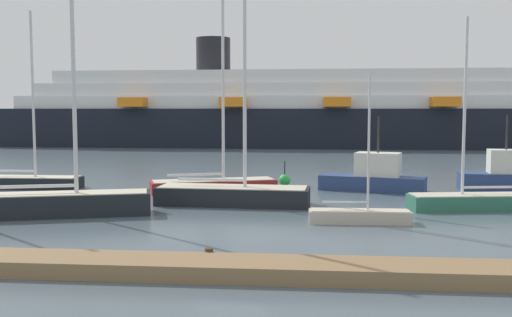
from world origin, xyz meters
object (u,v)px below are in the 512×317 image
channel_buoy_1 (285,180)px  fishing_boat_0 (374,177)px  sailboat_0 (28,180)px  fishing_boat_1 (509,176)px  sailboat_1 (360,215)px  channel_buoy_0 (78,198)px  sailboat_2 (63,200)px  sailboat_4 (471,200)px  sailboat_6 (214,181)px  cruise_ship (334,112)px  sailboat_3 (233,193)px

channel_buoy_1 → fishing_boat_0: bearing=-17.0°
sailboat_0 → fishing_boat_1: size_ratio=1.77×
sailboat_1 → channel_buoy_0: 13.50m
sailboat_2 → fishing_boat_1: sailboat_2 is taller
sailboat_4 → sailboat_6: bearing=-29.0°
sailboat_0 → sailboat_2: bearing=-56.1°
fishing_boat_0 → cruise_ship: cruise_ship is taller
sailboat_0 → sailboat_6: 11.06m
sailboat_1 → fishing_boat_1: sailboat_1 is taller
sailboat_3 → sailboat_6: (-1.65, 4.34, -0.02)m
sailboat_1 → cruise_ship: (0.85, 49.10, 3.89)m
sailboat_1 → sailboat_3: size_ratio=0.51×
sailboat_6 → cruise_ship: (8.17, 40.82, 3.66)m
sailboat_2 → channel_buoy_1: sailboat_2 is taller
sailboat_1 → cruise_ship: bearing=87.9°
sailboat_0 → sailboat_4: 24.26m
sailboat_0 → cruise_ship: 44.81m
channel_buoy_1 → fishing_boat_1: bearing=-3.0°
sailboat_0 → sailboat_2: 10.19m
fishing_boat_0 → sailboat_0: bearing=-161.4°
fishing_boat_0 → sailboat_4: bearing=-41.1°
sailboat_0 → channel_buoy_1: 15.03m
channel_buoy_0 → channel_buoy_1: (9.57, 7.78, 0.02)m
sailboat_6 → fishing_boat_0: (8.90, 1.27, 0.21)m
cruise_ship → fishing_boat_1: bearing=-77.2°
sailboat_2 → sailboat_3: (6.91, 3.54, -0.10)m
sailboat_3 → cruise_ship: (6.52, 45.16, 3.64)m
sailboat_0 → channel_buoy_0: 7.60m
sailboat_3 → sailboat_4: 11.02m
fishing_boat_1 → cruise_ship: bearing=-72.1°
sailboat_3 → fishing_boat_1: size_ratio=2.06×
sailboat_0 → sailboat_6: (11.05, -0.51, 0.08)m
sailboat_2 → channel_buoy_0: 2.99m
sailboat_2 → sailboat_6: (5.26, 7.88, -0.12)m
channel_buoy_0 → sailboat_0: bearing=134.0°
sailboat_6 → channel_buoy_0: 7.61m
sailboat_0 → channel_buoy_1: sailboat_0 is taller
sailboat_3 → fishing_boat_0: (7.25, 5.61, 0.19)m
cruise_ship → sailboat_0: bearing=-114.8°
sailboat_1 → sailboat_3: (-5.67, 3.94, 0.25)m
sailboat_3 → fishing_boat_0: 9.17m
sailboat_6 → sailboat_2: bearing=-143.5°
fishing_boat_1 → cruise_ship: size_ratio=0.07×
sailboat_6 → fishing_boat_0: bearing=-11.7°
sailboat_4 → cruise_ship: 45.83m
sailboat_6 → channel_buoy_1: bearing=16.8°
sailboat_4 → channel_buoy_0: bearing=-7.9°
sailboat_1 → channel_buoy_1: (-3.52, 11.11, 0.01)m
channel_buoy_0 → channel_buoy_1: bearing=39.1°
sailboat_3 → cruise_ship: size_ratio=0.14×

